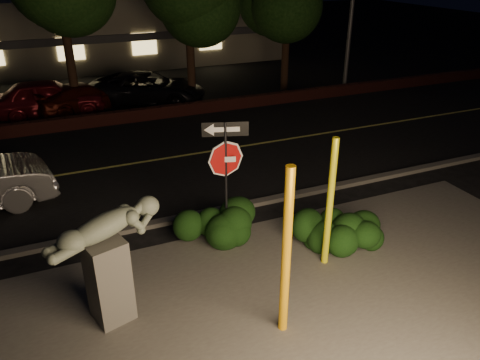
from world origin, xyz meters
The scene contains 18 objects.
ground centered at (0.00, 10.00, 0.00)m, with size 90.00×90.00×0.00m, color black.
patio centered at (0.00, -1.00, 0.01)m, with size 14.00×6.00×0.02m, color #4C4944.
road centered at (0.00, 7.00, 0.01)m, with size 80.00×8.00×0.01m, color black.
lane_marking centered at (0.00, 7.00, 0.02)m, with size 80.00×0.12×0.01m, color #D0C753.
curb centered at (0.00, 2.90, 0.06)m, with size 80.00×0.25×0.12m, color #4C4944.
brick_wall centered at (0.00, 11.30, 0.25)m, with size 40.00×0.35×0.50m, color #3E1714.
parking_lot centered at (0.00, 17.00, 0.01)m, with size 40.00×12.00×0.01m, color black.
building centered at (0.00, 24.99, 2.00)m, with size 22.00×10.20×4.00m.
yellow_pole_left centered at (-0.40, -1.55, 1.64)m, with size 0.16×0.16×3.27m, color #F8AC10.
yellow_pole_right centered at (1.42, -0.10, 1.48)m, with size 0.15×0.15×2.96m, color #FFF71B.
signpost centered at (-0.26, 1.57, 2.12)m, with size 0.97×0.33×2.98m.
sculpture centered at (-3.16, -0.02, 1.40)m, with size 2.11×1.09×2.27m.
hedge_center centered at (-0.39, 1.59, 0.56)m, with size 2.17×1.02×1.13m, color black.
hedge_right centered at (1.80, 0.53, 0.50)m, with size 1.54×0.82×1.01m, color black.
hedge_far_right centered at (2.34, 0.03, 0.49)m, with size 1.40×0.88×0.97m, color black.
parked_car_red centered at (-3.57, 13.46, 0.78)m, with size 1.85×4.60×1.57m, color maroon.
parked_car_darkred centered at (-2.18, 13.50, 0.62)m, with size 1.74×4.28×1.24m, color #3D0D07.
parked_car_dark centered at (0.61, 13.52, 0.72)m, with size 2.39×5.19×1.44m, color black.
Camera 1 is at (-3.68, -7.26, 6.19)m, focal length 35.00 mm.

